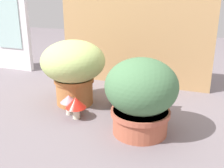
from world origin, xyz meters
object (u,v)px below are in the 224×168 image
object	(u,v)px
cat	(130,90)
mushroom_ornament_pink	(69,101)
mushroom_ornament_red	(76,104)
grass_planter	(73,67)
leafy_planter	(141,95)

from	to	relation	value
cat	mushroom_ornament_pink	bearing A→B (deg)	-147.70
mushroom_ornament_pink	mushroom_ornament_red	size ratio (longest dim) A/B	0.94
cat	mushroom_ornament_red	distance (m)	0.33
mushroom_ornament_red	mushroom_ornament_pink	bearing A→B (deg)	153.94
grass_planter	mushroom_ornament_pink	size ratio (longest dim) A/B	3.39
cat	leafy_planter	bearing A→B (deg)	-62.24
leafy_planter	mushroom_ornament_pink	bearing A→B (deg)	172.49
cat	grass_planter	bearing A→B (deg)	-174.67
leafy_planter	cat	distance (m)	0.29
leafy_planter	mushroom_ornament_red	distance (m)	0.39
leafy_planter	cat	world-z (taller)	leafy_planter
grass_planter	mushroom_ornament_red	distance (m)	0.26
leafy_planter	grass_planter	bearing A→B (deg)	155.84
grass_planter	mushroom_ornament_pink	distance (m)	0.22
leafy_planter	mushroom_ornament_red	bearing A→B (deg)	175.79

